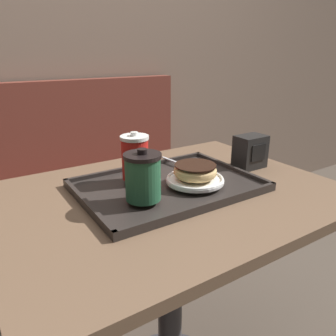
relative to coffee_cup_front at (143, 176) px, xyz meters
name	(u,v)px	position (x,y,z in m)	size (l,w,h in m)	color
wall_behind	(52,38)	(0.11, 1.15, 0.36)	(8.00, 0.05, 2.40)	#7A6656
booth_bench	(34,224)	(-0.14, 0.91, -0.53)	(1.78, 0.44, 1.00)	brown
cafe_table	(170,242)	(0.11, 0.05, -0.26)	(0.96, 0.72, 0.76)	brown
serving_tray	(168,186)	(0.12, 0.07, -0.08)	(0.51, 0.36, 0.02)	#282321
coffee_cup_front	(143,176)	(0.00, 0.00, 0.00)	(0.10, 0.10, 0.13)	#235638
coffee_cup_rear	(135,157)	(0.05, 0.14, 0.00)	(0.08, 0.08, 0.14)	red
plate_with_chocolate_donut	(195,179)	(0.18, 0.02, -0.05)	(0.17, 0.17, 0.01)	white
donut_chocolate_glazed	(195,171)	(0.18, 0.02, -0.03)	(0.12, 0.12, 0.04)	#DBB270
spoon	(183,164)	(0.23, 0.16, -0.06)	(0.03, 0.14, 0.01)	silver
napkin_dispenser	(250,152)	(0.46, 0.07, -0.03)	(0.10, 0.08, 0.11)	black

